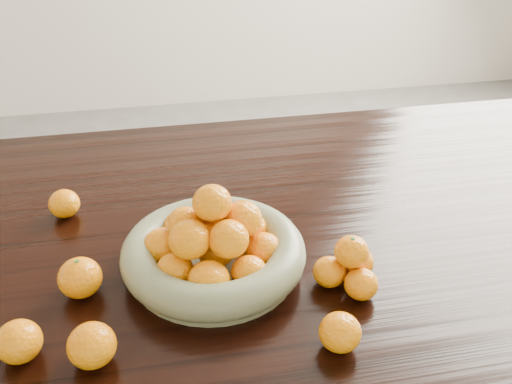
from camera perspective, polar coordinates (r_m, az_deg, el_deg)
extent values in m
cube|color=black|center=(1.17, 0.57, -3.61)|extent=(2.00, 1.00, 0.04)
cube|color=black|center=(2.06, 24.15, -2.37)|extent=(0.08, 0.08, 0.71)
cylinder|color=#757A59|center=(1.03, -4.20, -7.39)|extent=(0.29, 0.29, 0.01)
torus|color=#757A59|center=(1.01, -4.27, -6.03)|extent=(0.33, 0.33, 0.06)
ellipsoid|color=orange|center=(1.01, 0.79, -5.77)|extent=(0.06, 0.06, 0.06)
ellipsoid|color=orange|center=(1.05, -0.52, -3.84)|extent=(0.07, 0.07, 0.06)
ellipsoid|color=orange|center=(1.08, -3.98, -2.94)|extent=(0.06, 0.06, 0.06)
ellipsoid|color=orange|center=(1.07, -7.51, -3.56)|extent=(0.07, 0.07, 0.06)
ellipsoid|color=orange|center=(1.02, -9.33, -5.43)|extent=(0.07, 0.07, 0.07)
ellipsoid|color=orange|center=(0.97, -8.13, -7.77)|extent=(0.06, 0.06, 0.06)
ellipsoid|color=orange|center=(0.94, -4.75, -8.83)|extent=(0.07, 0.07, 0.07)
ellipsoid|color=orange|center=(0.96, -0.68, -8.07)|extent=(0.06, 0.06, 0.06)
ellipsoid|color=orange|center=(1.01, -4.07, -5.88)|extent=(0.07, 0.07, 0.06)
ellipsoid|color=orange|center=(0.99, -1.36, -2.69)|extent=(0.07, 0.07, 0.06)
ellipsoid|color=orange|center=(1.02, -4.35, -1.76)|extent=(0.06, 0.06, 0.06)
ellipsoid|color=orange|center=(1.00, -7.08, -3.17)|extent=(0.06, 0.06, 0.06)
ellipsoid|color=orange|center=(0.95, -6.65, -4.73)|extent=(0.07, 0.07, 0.07)
ellipsoid|color=orange|center=(0.95, -2.78, -4.73)|extent=(0.07, 0.07, 0.06)
ellipsoid|color=orange|center=(0.96, -4.42, -1.10)|extent=(0.07, 0.07, 0.06)
ellipsoid|color=orange|center=(0.98, 10.47, -9.05)|extent=(0.06, 0.06, 0.05)
ellipsoid|color=orange|center=(1.02, 10.13, -6.92)|extent=(0.06, 0.06, 0.05)
ellipsoid|color=orange|center=(0.99, 7.34, -7.92)|extent=(0.06, 0.06, 0.05)
ellipsoid|color=orange|center=(0.97, 9.54, -5.91)|extent=(0.06, 0.06, 0.05)
ellipsoid|color=orange|center=(1.01, -17.19, -8.19)|extent=(0.07, 0.07, 0.07)
ellipsoid|color=orange|center=(0.89, -16.10, -14.52)|extent=(0.07, 0.07, 0.07)
ellipsoid|color=orange|center=(0.88, 8.40, -13.71)|extent=(0.06, 0.06, 0.06)
ellipsoid|color=orange|center=(1.22, -18.62, -1.11)|extent=(0.06, 0.06, 0.06)
ellipsoid|color=orange|center=(0.93, -22.63, -13.64)|extent=(0.07, 0.07, 0.06)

